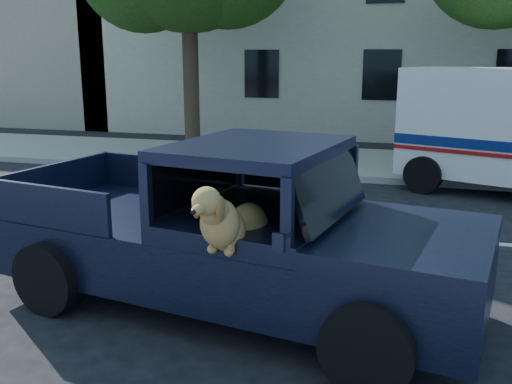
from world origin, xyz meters
TOP-DOWN VIEW (x-y plane):
  - ground at (0.00, 0.00)m, footprint 120.00×120.00m
  - far_sidewalk at (0.00, 9.20)m, footprint 60.00×4.00m
  - lane_stripes at (2.00, 3.40)m, footprint 21.60×0.14m
  - building_main at (3.00, 16.50)m, footprint 26.00×6.00m
  - building_left at (-15.00, 16.50)m, footprint 12.00×6.00m
  - pickup_truck at (0.23, 0.21)m, footprint 5.65×3.19m

SIDE VIEW (x-z plane):
  - ground at x=0.00m, z-range 0.00..0.00m
  - lane_stripes at x=2.00m, z-range 0.00..0.01m
  - far_sidewalk at x=0.00m, z-range 0.00..0.15m
  - pickup_truck at x=0.23m, z-range -0.31..1.61m
  - building_left at x=-15.00m, z-range 0.00..8.00m
  - building_main at x=3.00m, z-range 0.00..9.00m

